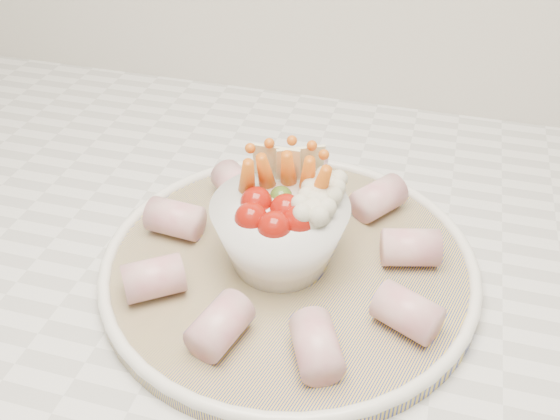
# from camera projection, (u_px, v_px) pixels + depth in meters

# --- Properties ---
(serving_platter) EXTENTS (0.44, 0.44, 0.02)m
(serving_platter) POSITION_uv_depth(u_px,v_px,m) (289.00, 264.00, 0.61)
(serving_platter) COLOR navy
(serving_platter) RESTS_ON kitchen_counter
(veggie_bowl) EXTENTS (0.13, 0.13, 0.11)m
(veggie_bowl) POSITION_uv_depth(u_px,v_px,m) (283.00, 225.00, 0.58)
(veggie_bowl) COLOR white
(veggie_bowl) RESTS_ON serving_platter
(cured_meat_rolls) EXTENTS (0.30, 0.30, 0.04)m
(cured_meat_rolls) POSITION_uv_depth(u_px,v_px,m) (289.00, 247.00, 0.59)
(cured_meat_rolls) COLOR #BB5567
(cured_meat_rolls) RESTS_ON serving_platter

